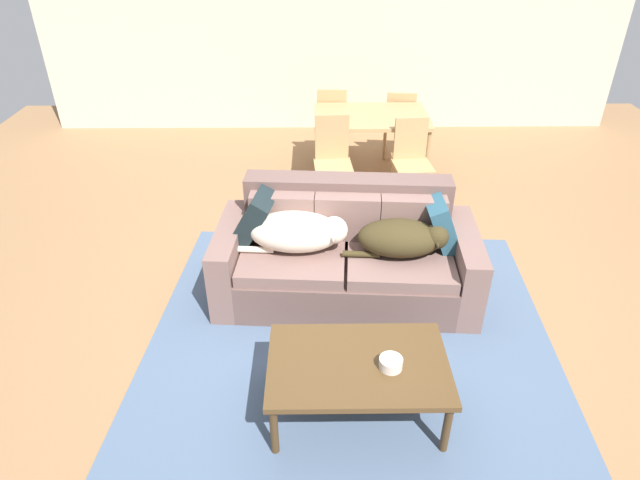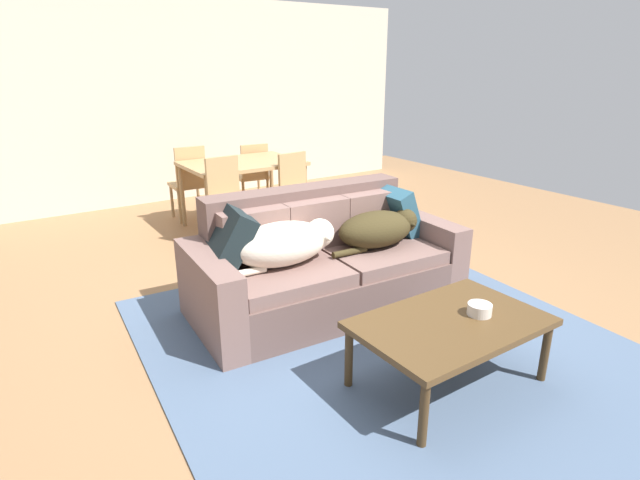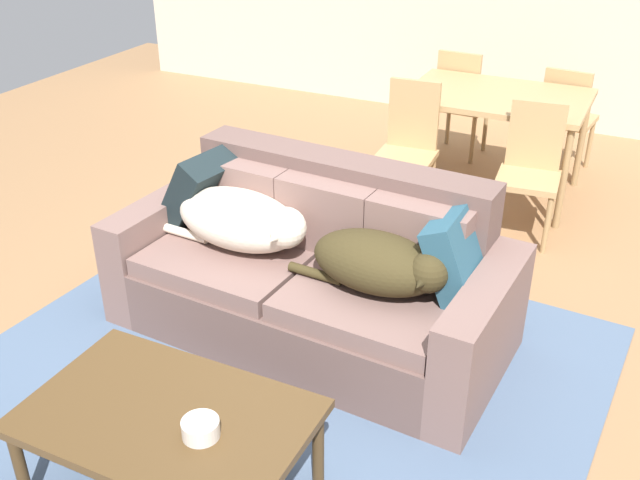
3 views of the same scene
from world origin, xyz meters
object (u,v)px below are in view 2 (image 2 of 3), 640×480
at_px(dining_table, 242,168).
at_px(dog_on_right_cushion, 379,229).
at_px(throw_pillow_by_left_arm, 227,240).
at_px(dining_chair_near_right, 298,191).
at_px(dining_chair_far_right, 252,173).
at_px(couch, 323,264).
at_px(bowl_on_coffee_table, 480,309).
at_px(dining_chair_near_left, 229,200).
at_px(dining_chair_far_left, 189,180).
at_px(throw_pillow_by_right_arm, 396,212).
at_px(dog_on_left_cushion, 285,243).
at_px(coffee_table, 450,327).

bearing_deg(dining_table, dog_on_right_cushion, -89.17).
relative_size(throw_pillow_by_left_arm, dining_chair_near_right, 0.50).
xyz_separation_m(throw_pillow_by_left_arm, dining_chair_far_right, (1.58, 2.75, -0.18)).
bearing_deg(throw_pillow_by_left_arm, couch, -7.86).
relative_size(bowl_on_coffee_table, dining_chair_near_left, 0.15).
relative_size(throw_pillow_by_left_arm, dining_chair_near_left, 0.48).
bearing_deg(dining_chair_far_left, dining_chair_far_right, -175.88).
xyz_separation_m(couch, throw_pillow_by_right_arm, (0.76, 0.00, 0.31)).
distance_m(dog_on_left_cushion, bowl_on_coffee_table, 1.42).
bearing_deg(coffee_table, dining_chair_near_left, 91.27).
height_order(dog_on_left_cushion, dog_on_right_cushion, dog_on_left_cushion).
height_order(dog_on_left_cushion, throw_pillow_by_left_arm, throw_pillow_by_left_arm).
bearing_deg(dog_on_left_cushion, dining_chair_near_right, 59.64).
height_order(dining_table, dining_chair_near_left, dining_chair_near_left).
height_order(coffee_table, dining_table, dining_table).
bearing_deg(couch, dog_on_left_cushion, -164.11).
distance_m(dining_chair_near_left, dining_chair_near_right, 0.85).
relative_size(dog_on_left_cushion, dining_chair_near_left, 0.96).
height_order(dog_on_right_cushion, coffee_table, dog_on_right_cushion).
bearing_deg(dining_table, throw_pillow_by_right_arm, -80.68).
bearing_deg(coffee_table, dining_chair_far_right, 78.85).
bearing_deg(dining_chair_near_left, dog_on_left_cushion, -104.42).
distance_m(throw_pillow_by_left_arm, coffee_table, 1.64).
distance_m(dog_on_left_cushion, throw_pillow_by_left_arm, 0.41).
height_order(couch, dining_chair_near_left, dining_chair_near_left).
bearing_deg(couch, bowl_on_coffee_table, -78.11).
distance_m(throw_pillow_by_left_arm, dining_chair_far_left, 2.83).
bearing_deg(bowl_on_coffee_table, dining_chair_near_left, 94.93).
relative_size(couch, dog_on_right_cushion, 2.63).
height_order(dog_on_left_cushion, dining_chair_near_right, dining_chair_near_right).
bearing_deg(couch, throw_pillow_by_right_arm, 4.06).
xyz_separation_m(dog_on_left_cushion, dining_chair_near_right, (1.18, 1.73, -0.12)).
relative_size(throw_pillow_by_left_arm, dining_chair_far_left, 0.49).
relative_size(throw_pillow_by_right_arm, bowl_on_coffee_table, 2.89).
bearing_deg(couch, throw_pillow_by_left_arm, 175.94).
distance_m(coffee_table, dining_chair_near_right, 3.08).
height_order(coffee_table, dining_chair_near_right, dining_chair_near_right).
bearing_deg(dog_on_left_cushion, dining_chair_near_left, 83.08).
distance_m(couch, dog_on_left_cushion, 0.49).
height_order(couch, dog_on_right_cushion, couch).
distance_m(bowl_on_coffee_table, dining_chair_near_right, 3.08).
height_order(dog_on_left_cushion, dining_chair_near_left, dining_chair_near_left).
distance_m(dog_on_left_cushion, dog_on_right_cushion, 0.82).
distance_m(dog_on_right_cushion, dining_chair_near_left, 1.85).
height_order(dining_chair_near_left, dining_chair_far_right, dining_chair_near_left).
distance_m(throw_pillow_by_left_arm, dining_table, 2.42).
xyz_separation_m(couch, dog_on_right_cushion, (0.43, -0.16, 0.26)).
bearing_deg(dog_on_left_cushion, dining_chair_far_right, 71.34).
bearing_deg(dog_on_right_cushion, throw_pillow_by_right_arm, 29.74).
xyz_separation_m(couch, dining_chair_far_left, (-0.04, 2.84, 0.16)).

